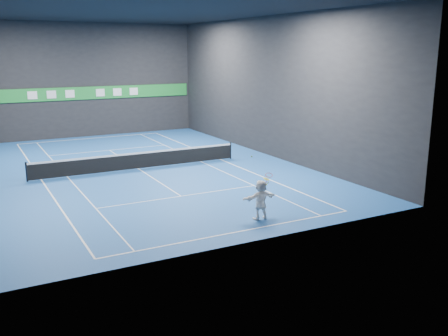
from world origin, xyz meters
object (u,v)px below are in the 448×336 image
player (261,200)px  tennis_racket (268,177)px  tennis_ball (252,157)px  tennis_net (138,160)px

player → tennis_racket: 1.00m
tennis_ball → tennis_racket: tennis_ball is taller
tennis_racket → tennis_net: bearing=100.4°
tennis_ball → tennis_net: bearing=96.1°
tennis_net → tennis_racket: tennis_racket is taller
tennis_ball → tennis_racket: (0.83, 0.02, -0.94)m
player → tennis_net: player is taller
tennis_ball → tennis_net: 11.23m
player → tennis_racket: bearing=-173.3°
player → tennis_ball: (-0.44, 0.03, 1.86)m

